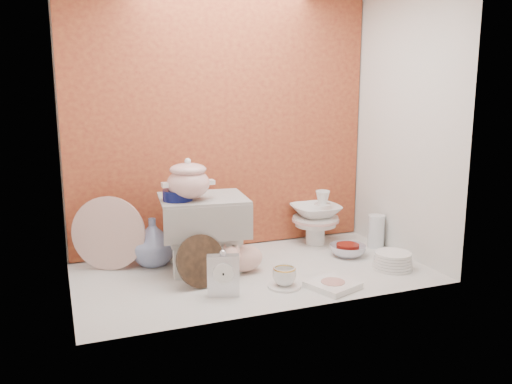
# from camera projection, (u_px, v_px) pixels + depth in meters

# --- Properties ---
(ground) EXTENTS (1.80, 1.80, 0.00)m
(ground) POSITION_uv_depth(u_px,v_px,m) (254.00, 272.00, 2.73)
(ground) COLOR silver
(ground) RESTS_ON ground
(niche_shell) EXTENTS (1.86, 1.03, 1.53)m
(niche_shell) POSITION_uv_depth(u_px,v_px,m) (241.00, 90.00, 2.72)
(niche_shell) COLOR #B65D2D
(niche_shell) RESTS_ON ground
(step_stool) EXTENTS (0.48, 0.43, 0.38)m
(step_stool) POSITION_uv_depth(u_px,v_px,m) (203.00, 232.00, 2.77)
(step_stool) COLOR silver
(step_stool) RESTS_ON ground
(soup_tureen) EXTENTS (0.31, 0.31, 0.22)m
(soup_tureen) POSITION_uv_depth(u_px,v_px,m) (188.00, 179.00, 2.63)
(soup_tureen) COLOR white
(soup_tureen) RESTS_ON step_stool
(cobalt_bowl) EXTENTS (0.20, 0.20, 0.05)m
(cobalt_bowl) POSITION_uv_depth(u_px,v_px,m) (178.00, 195.00, 2.64)
(cobalt_bowl) COLOR #090F47
(cobalt_bowl) RESTS_ON step_stool
(floral_platter) EXTENTS (0.38, 0.21, 0.39)m
(floral_platter) POSITION_uv_depth(u_px,v_px,m) (108.00, 233.00, 2.75)
(floral_platter) COLOR white
(floral_platter) RESTS_ON ground
(blue_white_vase) EXTENTS (0.28, 0.28, 0.26)m
(blue_white_vase) POSITION_uv_depth(u_px,v_px,m) (153.00, 242.00, 2.83)
(blue_white_vase) COLOR silver
(blue_white_vase) RESTS_ON ground
(lacquer_tray) EXTENTS (0.28, 0.16, 0.25)m
(lacquer_tray) POSITION_uv_depth(u_px,v_px,m) (201.00, 261.00, 2.53)
(lacquer_tray) COLOR black
(lacquer_tray) RESTS_ON ground
(mantel_clock) EXTENTS (0.16, 0.09, 0.21)m
(mantel_clock) POSITION_uv_depth(u_px,v_px,m) (223.00, 274.00, 2.40)
(mantel_clock) COLOR silver
(mantel_clock) RESTS_ON ground
(plush_pig) EXTENTS (0.28, 0.21, 0.15)m
(plush_pig) POSITION_uv_depth(u_px,v_px,m) (244.00, 258.00, 2.72)
(plush_pig) COLOR beige
(plush_pig) RESTS_ON ground
(teacup_saucer) EXTENTS (0.18, 0.18, 0.01)m
(teacup_saucer) POSITION_uv_depth(u_px,v_px,m) (284.00, 286.00, 2.53)
(teacup_saucer) COLOR white
(teacup_saucer) RESTS_ON ground
(gold_rim_teacup) EXTENTS (0.15, 0.15, 0.09)m
(gold_rim_teacup) POSITION_uv_depth(u_px,v_px,m) (284.00, 276.00, 2.52)
(gold_rim_teacup) COLOR white
(gold_rim_teacup) RESTS_ON teacup_saucer
(lattice_dish) EXTENTS (0.27, 0.27, 0.03)m
(lattice_dish) POSITION_uv_depth(u_px,v_px,m) (333.00, 285.00, 2.52)
(lattice_dish) COLOR white
(lattice_dish) RESTS_ON ground
(dinner_plate_stack) EXTENTS (0.25, 0.25, 0.09)m
(dinner_plate_stack) POSITION_uv_depth(u_px,v_px,m) (393.00, 260.00, 2.78)
(dinner_plate_stack) COLOR white
(dinner_plate_stack) RESTS_ON ground
(crystal_bowl) EXTENTS (0.22, 0.22, 0.06)m
(crystal_bowl) POSITION_uv_depth(u_px,v_px,m) (348.00, 251.00, 2.99)
(crystal_bowl) COLOR silver
(crystal_bowl) RESTS_ON ground
(clear_glass_vase) EXTENTS (0.13, 0.13, 0.20)m
(clear_glass_vase) POSITION_uv_depth(u_px,v_px,m) (376.00, 231.00, 3.15)
(clear_glass_vase) COLOR silver
(clear_glass_vase) RESTS_ON ground
(porcelain_tower) EXTENTS (0.38, 0.38, 0.33)m
(porcelain_tower) POSITION_uv_depth(u_px,v_px,m) (316.00, 217.00, 3.20)
(porcelain_tower) COLOR white
(porcelain_tower) RESTS_ON ground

